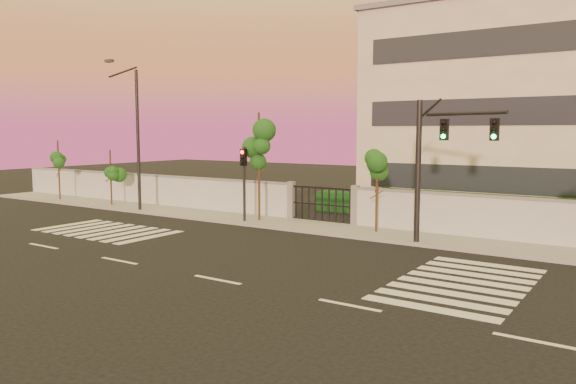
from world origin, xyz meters
TOP-DOWN VIEW (x-y plane):
  - ground at (0.00, 0.00)m, footprint 120.00×120.00m
  - sidewalk at (0.00, 10.50)m, footprint 60.00×3.00m
  - perimeter_wall at (0.10, 12.00)m, footprint 60.00×0.36m
  - hedge_row at (1.17, 14.74)m, footprint 41.00×4.25m
  - distant_skyscraper at (-65.00, 280.00)m, footprint 16.00×16.00m
  - road_markings at (-1.58, 3.76)m, footprint 57.00×7.62m
  - street_tree_a at (-23.62, 10.02)m, footprint 1.41×1.12m
  - street_tree_b at (-18.14, 10.18)m, footprint 1.35×1.07m
  - street_tree_c at (-6.00, 10.39)m, footprint 1.64×1.31m
  - street_tree_d at (0.84, 10.71)m, footprint 1.43×1.14m
  - traffic_signal_main at (4.18, 9.37)m, footprint 3.92×1.45m
  - traffic_signal_secondary at (-6.51, 9.66)m, footprint 0.32×0.33m
  - streetlight_west at (-14.69, 9.36)m, footprint 0.54×2.19m

SIDE VIEW (x-z plane):
  - ground at x=0.00m, z-range 0.00..0.00m
  - road_markings at x=-1.58m, z-range 0.00..0.02m
  - sidewalk at x=0.00m, z-range 0.00..0.15m
  - hedge_row at x=1.17m, z-range -0.08..1.72m
  - perimeter_wall at x=0.10m, z-range -0.03..2.17m
  - traffic_signal_secondary at x=-6.51m, z-range 0.56..4.71m
  - street_tree_b at x=-18.14m, z-range 0.89..4.66m
  - street_tree_d at x=0.84m, z-range 0.97..5.09m
  - street_tree_a at x=-23.62m, z-range 1.03..5.39m
  - traffic_signal_main at x=4.18m, z-range 0.84..7.17m
  - street_tree_c at x=-6.00m, z-range 1.41..7.41m
  - streetlight_west at x=-14.69m, z-range 0.37..9.49m
  - distant_skyscraper at x=-65.00m, z-range 2.98..120.98m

